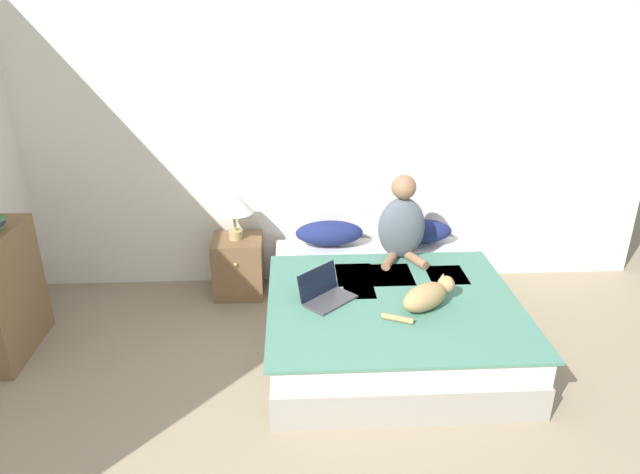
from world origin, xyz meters
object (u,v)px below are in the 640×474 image
at_px(bed, 388,314).
at_px(laptop_open, 326,294).
at_px(table_lamp, 234,204).
at_px(pillow_near, 329,233).
at_px(cat_tabby, 427,296).
at_px(person_sitting, 402,224).
at_px(nightstand, 238,266).
at_px(pillow_far, 418,231).
at_px(bookshelf, 2,294).

relative_size(bed, laptop_open, 4.50).
height_order(bed, table_lamp, table_lamp).
xyz_separation_m(pillow_near, cat_tabby, (0.59, -1.11, -0.01)).
xyz_separation_m(pillow_near, laptop_open, (-0.09, -0.96, -0.05)).
height_order(person_sitting, laptop_open, person_sitting).
xyz_separation_m(laptop_open, nightstand, (-0.69, 0.93, -0.22)).
relative_size(person_sitting, cat_tabby, 1.26).
bearing_deg(pillow_far, table_lamp, -178.79).
relative_size(person_sitting, laptop_open, 1.60).
distance_m(pillow_near, person_sitting, 0.66).
relative_size(pillow_far, table_lamp, 1.38).
bearing_deg(pillow_far, laptop_open, -131.43).
distance_m(bed, table_lamp, 1.53).
relative_size(pillow_near, cat_tabby, 1.05).
height_order(person_sitting, bookshelf, person_sitting).
bearing_deg(nightstand, laptop_open, -53.38).
bearing_deg(pillow_near, bookshelf, -160.54).
height_order(pillow_near, pillow_far, same).
xyz_separation_m(person_sitting, cat_tabby, (0.03, -0.81, -0.20)).
relative_size(nightstand, table_lamp, 1.23).
bearing_deg(bed, cat_tabby, -55.03).
distance_m(pillow_far, person_sitting, 0.41).
relative_size(pillow_near, nightstand, 1.13).
xyz_separation_m(bed, bookshelf, (-2.73, -0.02, 0.25)).
xyz_separation_m(pillow_far, table_lamp, (-1.55, -0.03, 0.29)).
xyz_separation_m(laptop_open, bookshelf, (-2.26, 0.14, -0.01)).
height_order(person_sitting, nightstand, person_sitting).
bearing_deg(laptop_open, table_lamp, 83.34).
height_order(pillow_far, cat_tabby, pillow_far).
distance_m(person_sitting, table_lamp, 1.37).
bearing_deg(cat_tabby, bookshelf, 139.27).
bearing_deg(bookshelf, pillow_far, 14.93).
relative_size(nightstand, bookshelf, 0.55).
distance_m(laptop_open, nightstand, 1.18).
relative_size(pillow_near, person_sitting, 0.83).
relative_size(bed, nightstand, 3.82).
bearing_deg(laptop_open, bed, -25.33).
relative_size(pillow_near, laptop_open, 1.33).
bearing_deg(cat_tabby, nightstand, 106.59).
xyz_separation_m(pillow_far, person_sitting, (-0.21, -0.30, 0.19)).
bearing_deg(bookshelf, bed, 0.40).
bearing_deg(pillow_near, table_lamp, -177.63).
xyz_separation_m(person_sitting, laptop_open, (-0.64, -0.67, -0.25)).
bearing_deg(pillow_far, nightstand, -178.73).
bearing_deg(person_sitting, pillow_near, 151.97).
xyz_separation_m(cat_tabby, table_lamp, (-1.37, 1.07, 0.30)).
bearing_deg(nightstand, cat_tabby, -38.08).
height_order(pillow_near, laptop_open, laptop_open).
height_order(bed, person_sitting, person_sitting).
bearing_deg(nightstand, bed, -33.75).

